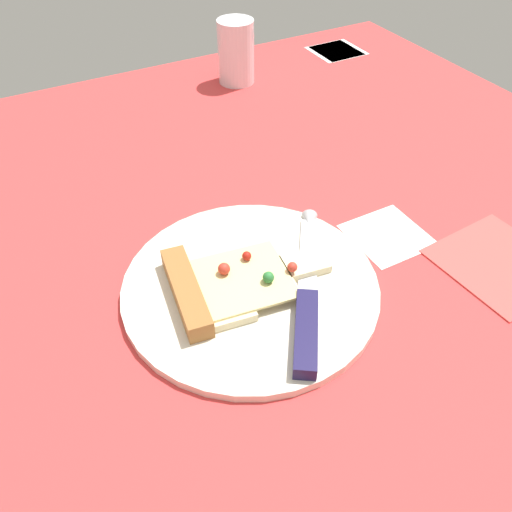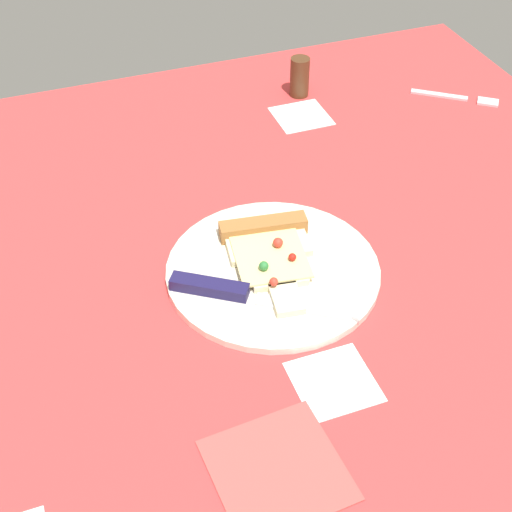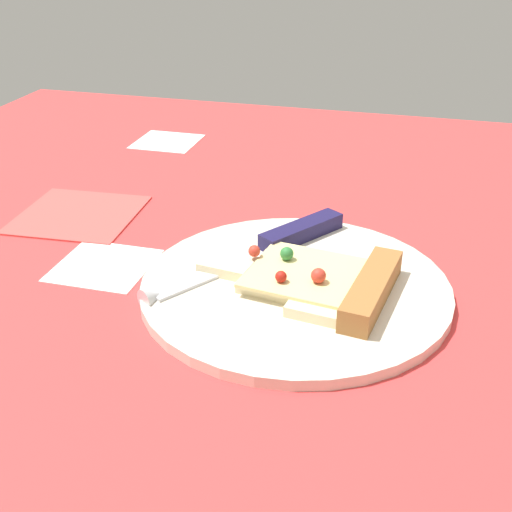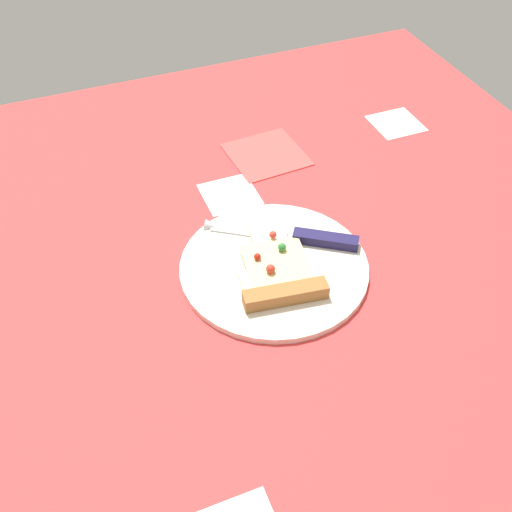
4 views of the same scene
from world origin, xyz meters
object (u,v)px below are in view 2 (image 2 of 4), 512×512
(pizza_slice, at_px, (270,250))
(knife, at_px, (245,294))
(fork, at_px, (460,97))
(pepper_shaker, at_px, (300,77))
(napkin, at_px, (277,469))
(plate, at_px, (275,270))

(pizza_slice, distance_m, knife, 0.09)
(knife, distance_m, fork, 0.63)
(pepper_shaker, xyz_separation_m, napkin, (-0.69, 0.31, -0.03))
(pizza_slice, height_order, pepper_shaker, pepper_shaker)
(knife, bearing_deg, fork, 157.18)
(pepper_shaker, relative_size, napkin, 0.54)
(pepper_shaker, height_order, fork, pepper_shaker)
(pizza_slice, xyz_separation_m, fork, (0.28, -0.47, -0.01))
(pizza_slice, relative_size, napkin, 1.41)
(fork, bearing_deg, knife, -19.81)
(plate, relative_size, pepper_shaker, 3.99)
(pizza_slice, xyz_separation_m, pepper_shaker, (0.39, -0.21, 0.02))
(plate, height_order, napkin, plate)
(knife, relative_size, napkin, 1.62)
(knife, height_order, fork, knife)
(plate, distance_m, fork, 0.56)
(napkin, bearing_deg, knife, -11.60)
(pizza_slice, relative_size, fork, 1.38)
(plate, bearing_deg, pizza_slice, -8.07)
(plate, height_order, knife, knife)
(knife, distance_m, napkin, 0.24)
(pizza_slice, xyz_separation_m, napkin, (-0.30, 0.11, -0.02))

